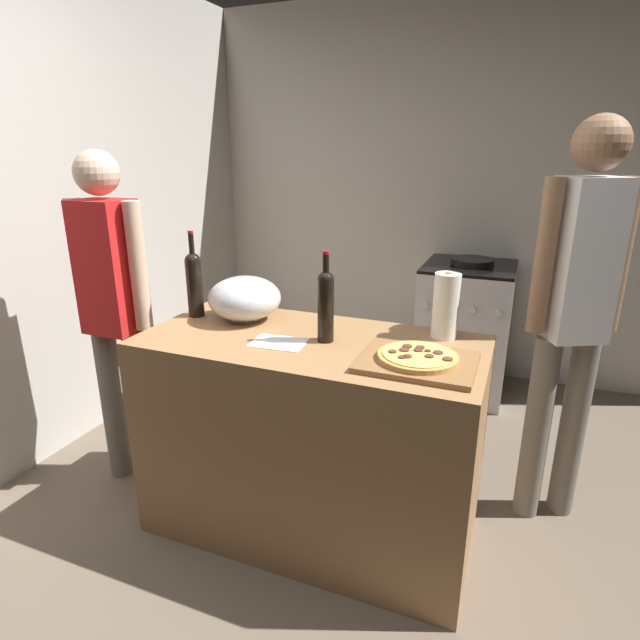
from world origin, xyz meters
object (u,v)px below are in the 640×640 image
mixing_bowl (245,298)px  wine_bottle_clear (326,303)px  stove (464,328)px  person_in_red (575,304)px  paper_towel_roll (446,306)px  wine_bottle_dark (194,281)px  pizza (418,356)px  person_in_stripes (114,303)px

mixing_bowl → wine_bottle_clear: wine_bottle_clear is taller
stove → person_in_red: bearing=-65.5°
paper_towel_roll → wine_bottle_dark: bearing=-173.1°
pizza → wine_bottle_clear: wine_bottle_clear is taller
pizza → mixing_bowl: 0.85m
paper_towel_roll → person_in_stripes: size_ratio=0.17×
mixing_bowl → stove: 1.81m
person_in_stripes → pizza: bearing=-3.3°
stove → person_in_stripes: 2.24m
pizza → person_in_red: person_in_red is taller
pizza → stove: 1.81m
pizza → person_in_stripes: bearing=176.7°
person_in_red → paper_towel_roll: bearing=-151.3°
wine_bottle_dark → stove: wine_bottle_dark is taller
stove → pizza: bearing=-89.5°
pizza → person_in_stripes: (-1.43, 0.08, 0.01)m
pizza → person_in_stripes: person_in_stripes is taller
pizza → stove: size_ratio=0.30×
wine_bottle_clear → person_in_stripes: 1.05m
pizza → paper_towel_roll: (0.04, 0.32, 0.10)m
person_in_red → stove: bearing=114.5°
wine_bottle_clear → pizza: bearing=-14.5°
pizza → wine_bottle_clear: 0.42m
stove → wine_bottle_clear: bearing=-102.6°
wine_bottle_clear → stove: 1.79m
mixing_bowl → wine_bottle_clear: bearing=-15.9°
wine_bottle_dark → mixing_bowl: bearing=9.2°
paper_towel_roll → stove: bearing=92.2°
mixing_bowl → wine_bottle_dark: size_ratio=0.83×
paper_towel_roll → stove: size_ratio=0.29×
paper_towel_roll → person_in_red: bearing=28.7°
mixing_bowl → pizza: bearing=-15.2°
stove → paper_towel_roll: bearing=-87.8°
person_in_red → wine_bottle_dark: bearing=-165.8°
wine_bottle_dark → person_in_stripes: 0.41m
paper_towel_roll → mixing_bowl: bearing=-173.7°
person_in_stripes → stove: bearing=49.8°
wine_bottle_dark → person_in_stripes: size_ratio=0.24×
wine_bottle_clear → person_in_red: bearing=27.9°
mixing_bowl → paper_towel_roll: (0.85, 0.09, 0.03)m
pizza → stove: bearing=90.5°
wine_bottle_clear → person_in_red: person_in_red is taller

